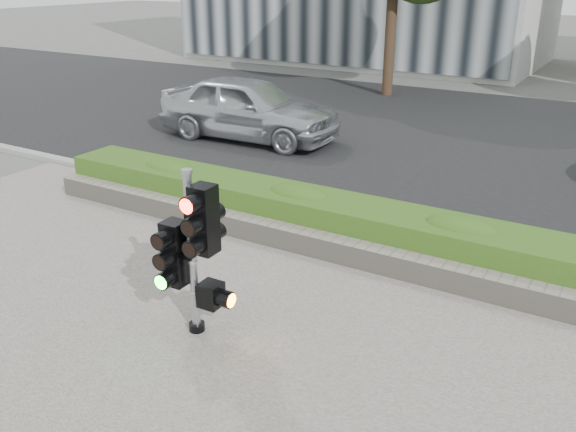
% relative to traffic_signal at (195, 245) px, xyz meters
% --- Properties ---
extents(ground, '(120.00, 120.00, 0.00)m').
position_rel_traffic_signal_xyz_m(ground, '(0.70, 0.71, -1.17)').
color(ground, '#51514C').
rests_on(ground, ground).
extents(road, '(60.00, 13.00, 0.02)m').
position_rel_traffic_signal_xyz_m(road, '(0.70, 10.71, -1.16)').
color(road, black).
rests_on(road, ground).
extents(curb, '(60.00, 0.25, 0.12)m').
position_rel_traffic_signal_xyz_m(curb, '(0.70, 3.86, -1.11)').
color(curb, gray).
rests_on(curb, ground).
extents(stone_wall, '(12.00, 0.32, 0.34)m').
position_rel_traffic_signal_xyz_m(stone_wall, '(0.70, 2.61, -0.97)').
color(stone_wall, gray).
rests_on(stone_wall, sidewalk).
extents(hedge, '(12.00, 1.00, 0.68)m').
position_rel_traffic_signal_xyz_m(hedge, '(0.70, 3.26, -0.80)').
color(hedge, olive).
rests_on(hedge, sidewalk).
extents(traffic_signal, '(0.71, 0.52, 2.06)m').
position_rel_traffic_signal_xyz_m(traffic_signal, '(0.00, 0.00, 0.00)').
color(traffic_signal, black).
rests_on(traffic_signal, sidewalk).
extents(car_silver, '(4.81, 2.08, 1.62)m').
position_rel_traffic_signal_xyz_m(car_silver, '(-4.58, 7.80, -0.34)').
color(car_silver, '#B6B7BE').
rests_on(car_silver, road).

